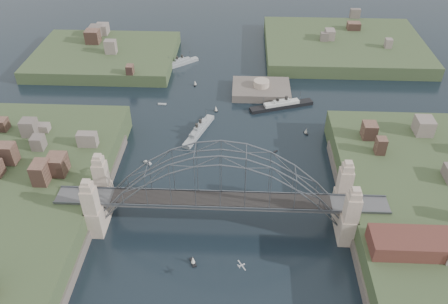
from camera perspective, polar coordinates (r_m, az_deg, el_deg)
ground at (r=120.48m, az=-0.38°, el=-8.97°), size 500.00×500.00×0.00m
bridge at (r=111.97m, az=-0.41°, el=-4.57°), size 84.00×13.80×24.60m
shore_west at (r=134.09m, az=-25.85°, el=-6.72°), size 50.50×90.00×12.00m
shore_east at (r=130.18m, az=26.00°, el=-8.27°), size 50.50×90.00×12.00m
headland_nw at (r=207.13m, az=-14.69°, el=11.14°), size 60.00×45.00×9.00m
headland_ne at (r=216.74m, az=14.78°, el=12.36°), size 70.00×55.00×9.50m
fort_island at (r=176.76m, az=4.68°, el=7.34°), size 22.00×16.00×9.40m
wharf_shed at (r=110.79m, az=22.99°, el=-10.58°), size 20.00×8.00×4.00m
naval_cruiser_near at (r=152.59m, az=-3.19°, el=2.72°), size 9.29×19.72×6.00m
naval_cruiser_far at (r=197.96m, az=-5.58°, el=11.10°), size 15.08×12.96×5.91m
ocean_liner at (r=167.56m, az=7.26°, el=5.86°), size 23.71×10.93×5.88m
aeroplane at (r=100.38m, az=2.17°, el=-14.13°), size 1.91×2.79×0.45m
small_boat_a at (r=141.24m, az=-9.64°, el=-1.33°), size 2.86×2.21×1.43m
small_boat_b at (r=144.92m, az=6.52°, el=0.05°), size 1.39×1.54×0.45m
small_boat_c at (r=111.35m, az=-3.94°, el=-13.54°), size 1.99×2.99×2.38m
small_boat_d at (r=154.40m, az=10.32°, el=2.57°), size 1.49×2.22×2.38m
small_boat_e at (r=169.97m, az=-7.81°, el=5.99°), size 3.11×1.14×0.45m
small_boat_f at (r=163.99m, az=-1.04°, el=5.47°), size 1.57×1.59×2.38m
small_boat_h at (r=181.30m, az=-3.66°, el=8.64°), size 1.17×2.21×2.38m
small_boat_i at (r=136.30m, az=14.93°, el=-3.84°), size 1.14×2.40×1.43m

